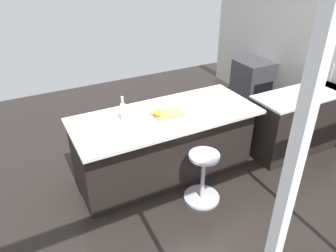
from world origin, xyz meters
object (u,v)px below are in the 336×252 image
stool_by_window (203,178)px  water_bottle (123,112)px  apple_yellow (158,113)px  kitchen_island (165,144)px  cutting_board (167,114)px  oven_range (252,84)px

stool_by_window → water_bottle: water_bottle is taller
apple_yellow → kitchen_island: bearing=-152.4°
kitchen_island → water_bottle: size_ratio=7.46×
cutting_board → water_bottle: water_bottle is taller
stool_by_window → apple_yellow: apple_yellow is taller
apple_yellow → water_bottle: bearing=-15.1°
water_bottle → cutting_board: bearing=169.0°
oven_range → kitchen_island: (2.45, 1.15, 0.03)m
apple_yellow → cutting_board: bearing=-178.8°
kitchen_island → water_bottle: (0.52, -0.04, 0.58)m
oven_range → water_bottle: water_bottle is taller
stool_by_window → cutting_board: bearing=-75.3°
oven_range → water_bottle: (2.97, 1.11, 0.61)m
oven_range → apple_yellow: apple_yellow is taller
kitchen_island → stool_by_window: 0.71m
kitchen_island → cutting_board: cutting_board is taller
stool_by_window → cutting_board: 0.89m
oven_range → stool_by_window: bearing=38.5°
cutting_board → apple_yellow: size_ratio=4.17×
kitchen_island → water_bottle: bearing=-4.5°
kitchen_island → apple_yellow: 0.54m
cutting_board → apple_yellow: bearing=1.2°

